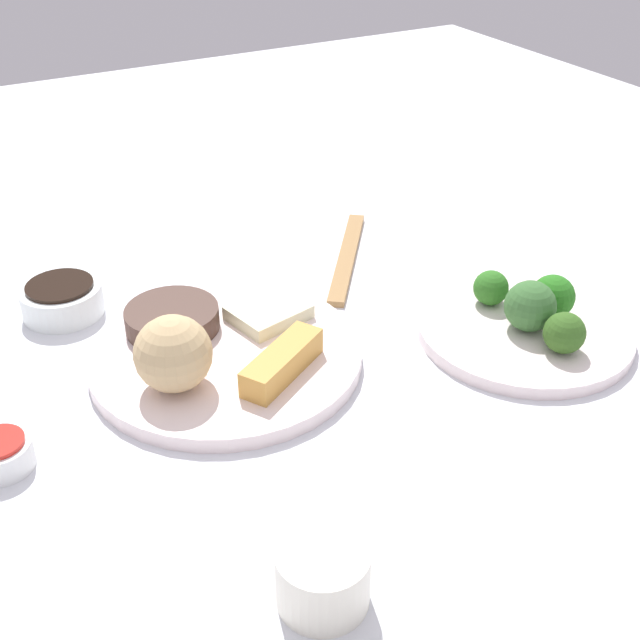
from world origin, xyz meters
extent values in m
cube|color=silver|center=(0.00, 0.00, 0.01)|extent=(2.20, 2.20, 0.02)
cylinder|color=white|center=(-0.01, 0.01, 0.03)|extent=(0.28, 0.28, 0.02)
sphere|color=tan|center=(-0.04, 0.08, 0.07)|extent=(0.07, 0.07, 0.07)
cube|color=gold|center=(-0.08, -0.02, 0.05)|extent=(0.08, 0.11, 0.03)
cube|color=beige|center=(0.02, -0.05, 0.04)|extent=(0.08, 0.09, 0.02)
cylinder|color=#483128|center=(0.05, 0.05, 0.05)|extent=(0.10, 0.10, 0.02)
cylinder|color=white|center=(-0.12, -0.29, 0.03)|extent=(0.23, 0.23, 0.01)
sphere|color=#3A6C33|center=(-0.13, -0.28, 0.06)|extent=(0.05, 0.05, 0.05)
sphere|color=#2E7121|center=(-0.07, -0.28, 0.05)|extent=(0.04, 0.04, 0.04)
sphere|color=#27721D|center=(-0.12, -0.32, 0.06)|extent=(0.05, 0.05, 0.05)
sphere|color=#355F1F|center=(-0.17, -0.29, 0.06)|extent=(0.04, 0.04, 0.04)
cylinder|color=white|center=(0.17, 0.14, 0.04)|extent=(0.09, 0.09, 0.03)
cylinder|color=black|center=(0.17, 0.14, 0.06)|extent=(0.07, 0.07, 0.00)
cylinder|color=white|center=(-0.06, 0.24, 0.03)|extent=(0.05, 0.05, 0.03)
cylinder|color=white|center=(-0.32, 0.07, 0.04)|extent=(0.07, 0.07, 0.05)
cube|color=#A07644|center=(0.12, -0.21, 0.02)|extent=(0.20, 0.16, 0.01)
camera|label=1|loc=(-0.65, 0.25, 0.50)|focal=45.25mm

